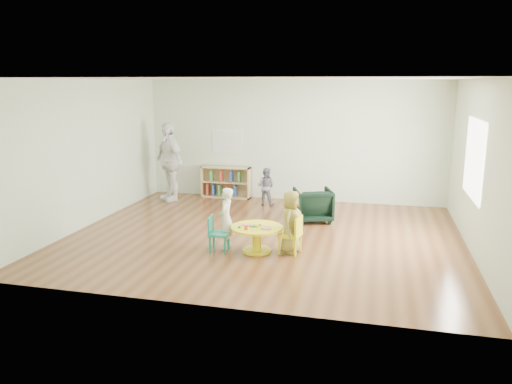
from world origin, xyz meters
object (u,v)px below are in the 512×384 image
kid_chair_right (293,234)px  child_right (291,222)px  kid_chair_left (216,232)px  toddler (266,186)px  activity_table (257,234)px  armchair (313,205)px  bookshelf (226,182)px  child_left (226,218)px  adult_caretaker (169,162)px

kid_chair_right → child_right: 0.19m
kid_chair_left → toddler: (0.10, 3.27, 0.11)m
activity_table → armchair: bearing=72.5°
activity_table → bookshelf: size_ratio=0.71×
child_left → toddler: (-0.01, 3.10, -0.09)m
kid_chair_right → child_left: 1.15m
bookshelf → child_right: (2.23, -3.63, 0.16)m
child_left → armchair: bearing=147.7°
child_right → toddler: bearing=26.8°
kid_chair_left → toddler: size_ratio=0.68×
activity_table → kid_chair_right: bearing=5.3°
kid_chair_right → adult_caretaker: bearing=58.4°
bookshelf → armchair: size_ratio=1.64×
kid_chair_right → kid_chair_left: bearing=107.6°
kid_chair_left → child_right: bearing=95.5°
bookshelf → adult_caretaker: size_ratio=0.65×
kid_chair_left → bookshelf: (-1.03, 3.83, 0.05)m
activity_table → armchair: armchair is taller
toddler → bookshelf: bearing=-18.5°
bookshelf → toddler: 1.26m
bookshelf → toddler: size_ratio=1.39×
activity_table → child_left: (-0.54, 0.05, 0.22)m
child_right → toddler: child_right is taller
bookshelf → armchair: (2.34, -1.64, -0.03)m
armchair → child_left: size_ratio=0.71×
kid_chair_left → bookshelf: bookshelf is taller
kid_chair_left → child_right: size_ratio=0.57×
activity_table → child_right: size_ratio=0.82×
child_left → toddler: child_left is taller
kid_chair_left → child_left: 0.29m
armchair → toddler: size_ratio=0.85×
armchair → child_left: 2.36m
bookshelf → toddler: toddler is taller
kid_chair_left → kid_chair_right: 1.26m
activity_table → bookshelf: bearing=114.4°
adult_caretaker → kid_chair_right: bearing=-3.4°
adult_caretaker → armchair: bearing=21.9°
kid_chair_left → armchair: bearing=145.0°
child_left → activity_table: bearing=83.2°
armchair → child_left: (-1.20, -2.02, 0.18)m
kid_chair_right → armchair: 2.02m
adult_caretaker → kid_chair_left: bearing=-17.6°
kid_chair_left → adult_caretaker: bearing=-149.6°
bookshelf → armchair: bearing=-35.1°
kid_chair_left → toddler: toddler is taller
toddler → kid_chair_left: bearing=96.2°
activity_table → adult_caretaker: (-2.86, 3.08, 0.63)m
child_right → toddler: size_ratio=1.21×
kid_chair_left → toddler: bearing=174.1°
kid_chair_left → kid_chair_right: bearing=93.9°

